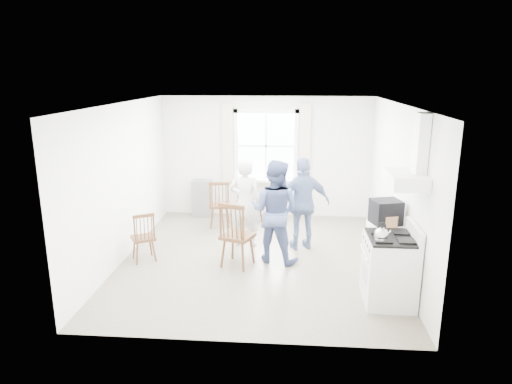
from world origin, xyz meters
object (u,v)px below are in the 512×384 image
(gas_stove, at_px, (390,269))
(windsor_chair_c, at_px, (144,232))
(windsor_chair_b, at_px, (234,228))
(person_mid, at_px, (275,211))
(windsor_chair_a, at_px, (219,199))
(low_cabinet, at_px, (385,252))
(stereo_stack, at_px, (386,212))
(person_right, at_px, (303,204))
(person_left, at_px, (245,203))

(gas_stove, bearing_deg, windsor_chair_c, 164.21)
(windsor_chair_b, height_order, person_mid, person_mid)
(windsor_chair_a, xyz_separation_m, windsor_chair_b, (0.54, -1.94, 0.07))
(windsor_chair_b, distance_m, windsor_chair_c, 1.52)
(low_cabinet, relative_size, stereo_stack, 1.87)
(windsor_chair_a, height_order, windsor_chair_b, windsor_chair_b)
(low_cabinet, relative_size, person_right, 0.54)
(windsor_chair_c, relative_size, person_left, 0.53)
(gas_stove, height_order, windsor_chair_c, gas_stove)
(windsor_chair_b, xyz_separation_m, windsor_chair_c, (-1.51, 0.12, -0.15))
(low_cabinet, xyz_separation_m, stereo_stack, (-0.02, 0.01, 0.63))
(windsor_chair_c, xyz_separation_m, person_left, (1.59, 0.91, 0.28))
(windsor_chair_c, height_order, person_right, person_right)
(windsor_chair_b, xyz_separation_m, person_left, (0.08, 1.03, 0.13))
(person_mid, bearing_deg, gas_stove, 160.14)
(stereo_stack, relative_size, person_mid, 0.28)
(gas_stove, height_order, person_right, person_right)
(low_cabinet, height_order, stereo_stack, stereo_stack)
(gas_stove, xyz_separation_m, low_cabinet, (0.07, 0.70, -0.03))
(gas_stove, height_order, low_cabinet, gas_stove)
(stereo_stack, relative_size, windsor_chair_a, 0.49)
(person_left, bearing_deg, windsor_chair_c, 38.73)
(windsor_chair_c, height_order, person_mid, person_mid)
(low_cabinet, distance_m, windsor_chair_c, 3.85)
(windsor_chair_c, distance_m, person_left, 1.85)
(windsor_chair_c, xyz_separation_m, person_mid, (2.15, 0.25, 0.34))
(low_cabinet, distance_m, stereo_stack, 0.63)
(stereo_stack, bearing_deg, windsor_chair_a, 142.65)
(low_cabinet, distance_m, windsor_chair_b, 2.35)
(person_right, bearing_deg, windsor_chair_a, -45.95)
(person_left, relative_size, person_right, 0.97)
(windsor_chair_a, bearing_deg, person_left, -55.75)
(low_cabinet, bearing_deg, windsor_chair_c, 174.57)
(windsor_chair_a, height_order, windsor_chair_c, windsor_chair_a)
(person_mid, relative_size, person_right, 1.04)
(windsor_chair_a, bearing_deg, gas_stove, -45.88)
(low_cabinet, bearing_deg, person_right, 134.78)
(windsor_chair_c, bearing_deg, person_right, 17.97)
(low_cabinet, height_order, windsor_chair_c, low_cabinet)
(gas_stove, height_order, windsor_chair_b, gas_stove)
(windsor_chair_c, bearing_deg, low_cabinet, -5.43)
(windsor_chair_a, xyz_separation_m, person_left, (0.62, -0.91, 0.21))
(windsor_chair_a, bearing_deg, stereo_stack, -37.35)
(windsor_chair_b, distance_m, person_left, 1.04)
(person_right, bearing_deg, gas_stove, 104.95)
(gas_stove, xyz_separation_m, person_mid, (-1.62, 1.32, 0.38))
(gas_stove, xyz_separation_m, windsor_chair_c, (-3.76, 1.06, 0.04))
(person_mid, bearing_deg, windsor_chair_a, -33.82)
(gas_stove, bearing_deg, person_right, 120.69)
(windsor_chair_c, bearing_deg, person_mid, 6.66)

